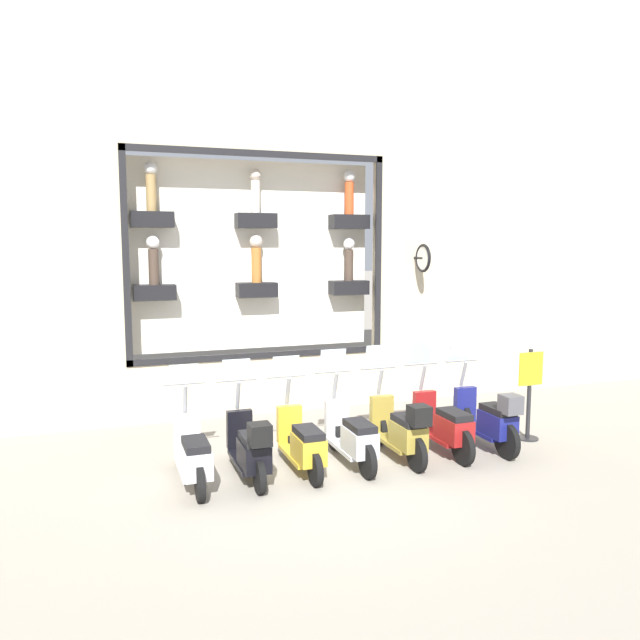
# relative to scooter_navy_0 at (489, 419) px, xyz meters

# --- Properties ---
(ground_plane) EXTENTS (120.00, 120.00, 0.00)m
(ground_plane) POSITION_rel_scooter_navy_0_xyz_m (-0.19, 2.88, -0.49)
(ground_plane) COLOR gray
(building_facade) EXTENTS (1.20, 36.00, 9.60)m
(building_facade) POSITION_rel_scooter_navy_0_xyz_m (3.41, 2.88, 4.40)
(building_facade) COLOR beige
(building_facade) RESTS_ON ground_plane
(scooter_navy_0) EXTENTS (1.81, 0.61, 1.57)m
(scooter_navy_0) POSITION_rel_scooter_navy_0_xyz_m (0.00, 0.00, 0.00)
(scooter_navy_0) COLOR black
(scooter_navy_0) RESTS_ON ground_plane
(scooter_red_1) EXTENTS (1.81, 0.61, 1.68)m
(scooter_red_1) POSITION_rel_scooter_navy_0_xyz_m (0.06, 0.77, -0.04)
(scooter_red_1) COLOR black
(scooter_red_1) RESTS_ON ground_plane
(scooter_olive_2) EXTENTS (1.80, 0.60, 1.63)m
(scooter_olive_2) POSITION_rel_scooter_navy_0_xyz_m (-0.01, 1.54, -0.01)
(scooter_olive_2) COLOR black
(scooter_olive_2) RESTS_ON ground_plane
(scooter_silver_3) EXTENTS (1.80, 0.60, 1.61)m
(scooter_silver_3) POSITION_rel_scooter_navy_0_xyz_m (0.05, 2.31, -0.06)
(scooter_silver_3) COLOR black
(scooter_silver_3) RESTS_ON ground_plane
(scooter_yellow_4) EXTENTS (1.79, 0.60, 1.54)m
(scooter_yellow_4) POSITION_rel_scooter_navy_0_xyz_m (0.05, 3.08, -0.07)
(scooter_yellow_4) COLOR black
(scooter_yellow_4) RESTS_ON ground_plane
(scooter_black_5) EXTENTS (1.79, 0.60, 1.54)m
(scooter_black_5) POSITION_rel_scooter_navy_0_xyz_m (-0.02, 3.85, -0.03)
(scooter_black_5) COLOR black
(scooter_black_5) RESTS_ON ground_plane
(scooter_white_6) EXTENTS (1.79, 0.61, 1.51)m
(scooter_white_6) POSITION_rel_scooter_navy_0_xyz_m (0.05, 4.62, -0.07)
(scooter_white_6) COLOR black
(scooter_white_6) RESTS_ON ground_plane
(shop_sign_post) EXTENTS (0.36, 0.45, 1.52)m
(shop_sign_post) POSITION_rel_scooter_navy_0_xyz_m (0.22, -0.93, 0.33)
(shop_sign_post) COLOR #232326
(shop_sign_post) RESTS_ON ground_plane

